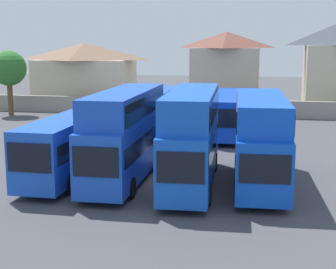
{
  "coord_description": "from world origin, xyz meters",
  "views": [
    {
      "loc": [
        5.72,
        -27.15,
        7.78
      ],
      "look_at": [
        0.0,
        3.0,
        2.15
      ],
      "focal_mm": 54.74,
      "sensor_mm": 36.0,
      "label": 1
    }
  ],
  "objects_px": {
    "bus_1": "(71,143)",
    "bus_3": "(192,133)",
    "bus_5": "(154,108)",
    "house_terrace_left": "(85,74)",
    "bus_2": "(125,130)",
    "tree_left_of_lot": "(9,69)",
    "bus_7": "(231,112)",
    "bus_6": "(192,111)",
    "house_terrace_centre": "(226,70)",
    "bus_4": "(260,136)"
  },
  "relations": [
    {
      "from": "bus_3",
      "to": "bus_5",
      "type": "bearing_deg",
      "value": -163.83
    },
    {
      "from": "bus_1",
      "to": "bus_6",
      "type": "height_order",
      "value": "bus_1"
    },
    {
      "from": "bus_3",
      "to": "house_terrace_left",
      "type": "xyz_separation_m",
      "value": [
        -17.41,
        31.64,
        0.94
      ]
    },
    {
      "from": "bus_1",
      "to": "house_terrace_centre",
      "type": "distance_m",
      "value": 33.06
    },
    {
      "from": "bus_1",
      "to": "bus_3",
      "type": "distance_m",
      "value": 7.15
    },
    {
      "from": "bus_7",
      "to": "tree_left_of_lot",
      "type": "distance_m",
      "value": 24.9
    },
    {
      "from": "bus_1",
      "to": "bus_2",
      "type": "height_order",
      "value": "bus_2"
    },
    {
      "from": "bus_1",
      "to": "bus_5",
      "type": "xyz_separation_m",
      "value": [
        1.49,
        15.74,
        0.01
      ]
    },
    {
      "from": "bus_3",
      "to": "bus_4",
      "type": "bearing_deg",
      "value": 98.73
    },
    {
      "from": "house_terrace_centre",
      "to": "house_terrace_left",
      "type": "bearing_deg",
      "value": -176.24
    },
    {
      "from": "bus_7",
      "to": "house_terrace_left",
      "type": "relative_size",
      "value": 1.04
    },
    {
      "from": "bus_1",
      "to": "bus_7",
      "type": "distance_m",
      "value": 17.38
    },
    {
      "from": "bus_3",
      "to": "bus_6",
      "type": "bearing_deg",
      "value": -174.84
    },
    {
      "from": "tree_left_of_lot",
      "to": "bus_4",
      "type": "bearing_deg",
      "value": -40.17
    },
    {
      "from": "tree_left_of_lot",
      "to": "bus_7",
      "type": "bearing_deg",
      "value": -16.85
    },
    {
      "from": "bus_1",
      "to": "house_terrace_left",
      "type": "xyz_separation_m",
      "value": [
        -10.33,
        31.24,
        1.85
      ]
    },
    {
      "from": "bus_1",
      "to": "house_terrace_centre",
      "type": "relative_size",
      "value": 1.19
    },
    {
      "from": "house_terrace_centre",
      "to": "tree_left_of_lot",
      "type": "bearing_deg",
      "value": -155.92
    },
    {
      "from": "bus_2",
      "to": "bus_3",
      "type": "bearing_deg",
      "value": 83.78
    },
    {
      "from": "bus_6",
      "to": "tree_left_of_lot",
      "type": "xyz_separation_m",
      "value": [
        -20.34,
        6.9,
        2.97
      ]
    },
    {
      "from": "bus_1",
      "to": "bus_3",
      "type": "bearing_deg",
      "value": 87.19
    },
    {
      "from": "bus_6",
      "to": "bus_3",
      "type": "bearing_deg",
      "value": 3.95
    },
    {
      "from": "bus_1",
      "to": "bus_4",
      "type": "relative_size",
      "value": 1.01
    },
    {
      "from": "bus_4",
      "to": "bus_6",
      "type": "height_order",
      "value": "bus_4"
    },
    {
      "from": "bus_5",
      "to": "bus_7",
      "type": "xyz_separation_m",
      "value": [
        6.63,
        -0.38,
        -0.06
      ]
    },
    {
      "from": "bus_4",
      "to": "tree_left_of_lot",
      "type": "distance_m",
      "value": 34.44
    },
    {
      "from": "bus_7",
      "to": "bus_2",
      "type": "bearing_deg",
      "value": -19.52
    },
    {
      "from": "bus_1",
      "to": "bus_3",
      "type": "xyz_separation_m",
      "value": [
        7.08,
        -0.4,
        0.91
      ]
    },
    {
      "from": "bus_3",
      "to": "house_terrace_left",
      "type": "height_order",
      "value": "house_terrace_left"
    },
    {
      "from": "bus_7",
      "to": "house_terrace_centre",
      "type": "bearing_deg",
      "value": -176.26
    },
    {
      "from": "bus_1",
      "to": "bus_7",
      "type": "bearing_deg",
      "value": 152.55
    },
    {
      "from": "bus_2",
      "to": "house_terrace_left",
      "type": "bearing_deg",
      "value": -157.37
    },
    {
      "from": "house_terrace_left",
      "to": "bus_3",
      "type": "bearing_deg",
      "value": -61.17
    },
    {
      "from": "bus_7",
      "to": "house_terrace_centre",
      "type": "xyz_separation_m",
      "value": [
        -1.72,
        16.97,
        2.53
      ]
    },
    {
      "from": "bus_2",
      "to": "bus_7",
      "type": "relative_size",
      "value": 0.91
    },
    {
      "from": "bus_4",
      "to": "bus_1",
      "type": "bearing_deg",
      "value": -91.14
    },
    {
      "from": "bus_1",
      "to": "tree_left_of_lot",
      "type": "height_order",
      "value": "tree_left_of_lot"
    },
    {
      "from": "bus_1",
      "to": "house_terrace_centre",
      "type": "xyz_separation_m",
      "value": [
        6.4,
        32.34,
        2.48
      ]
    },
    {
      "from": "bus_2",
      "to": "house_terrace_left",
      "type": "distance_m",
      "value": 34.12
    },
    {
      "from": "bus_1",
      "to": "tree_left_of_lot",
      "type": "distance_m",
      "value": 27.53
    },
    {
      "from": "bus_3",
      "to": "house_terrace_centre",
      "type": "bearing_deg",
      "value": 178.25
    },
    {
      "from": "bus_4",
      "to": "house_terrace_centre",
      "type": "bearing_deg",
      "value": -175.33
    },
    {
      "from": "bus_3",
      "to": "bus_5",
      "type": "xyz_separation_m",
      "value": [
        -5.6,
        16.14,
        -0.89
      ]
    },
    {
      "from": "bus_5",
      "to": "bus_2",
      "type": "bearing_deg",
      "value": 5.06
    },
    {
      "from": "bus_2",
      "to": "bus_6",
      "type": "height_order",
      "value": "bus_2"
    },
    {
      "from": "bus_2",
      "to": "bus_4",
      "type": "xyz_separation_m",
      "value": [
        7.45,
        0.4,
        -0.12
      ]
    },
    {
      "from": "bus_5",
      "to": "house_terrace_left",
      "type": "relative_size",
      "value": 1.04
    },
    {
      "from": "bus_3",
      "to": "tree_left_of_lot",
      "type": "bearing_deg",
      "value": -138.33
    },
    {
      "from": "bus_6",
      "to": "house_terrace_centre",
      "type": "xyz_separation_m",
      "value": [
        1.6,
        16.7,
        2.57
      ]
    },
    {
      "from": "house_terrace_left",
      "to": "bus_2",
      "type": "bearing_deg",
      "value": -66.5
    }
  ]
}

